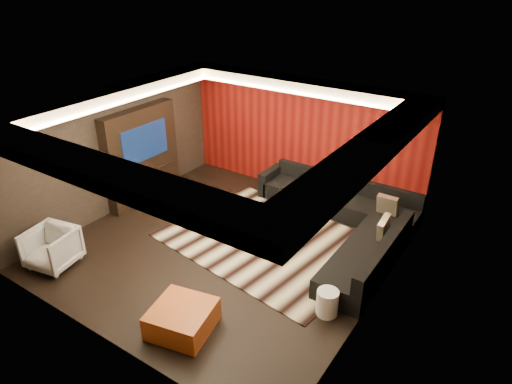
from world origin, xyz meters
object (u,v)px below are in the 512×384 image
Objects in this scene: armchair at (52,248)px; white_side_table at (327,303)px; coffee_table at (273,216)px; sectional_sofa at (347,220)px; drum_stool at (248,219)px; orange_ottoman at (182,318)px.

white_side_table is at bearing 7.72° from armchair.
coffee_table is 1.58m from sectional_sofa.
sectional_sofa reaches higher than armchair.
white_side_table reaches higher than coffee_table.
sectional_sofa reaches higher than white_side_table.
sectional_sofa is at bearing 30.24° from drum_stool.
armchair is at bearing -178.45° from orange_ottoman.
drum_stool is 0.87× the size of white_side_table.
drum_stool is at bearing -149.76° from sectional_sofa.
orange_ottoman is at bearing -9.40° from armchair.
orange_ottoman is 3.11m from armchair.
coffee_table is 3.03m from white_side_table.
orange_ottoman is (0.84, -3.01, -0.01)m from drum_stool.
white_side_table is (2.54, -1.47, 0.01)m from drum_stool.
coffee_table is 4.45m from armchair.
sectional_sofa is (1.78, 1.04, 0.05)m from drum_stool.
armchair reaches higher than white_side_table.
drum_stool is at bearing 42.87° from armchair.
drum_stool is 2.06m from sectional_sofa.
sectional_sofa is at bearing 76.97° from orange_ottoman.
armchair is (-3.11, -0.08, 0.17)m from orange_ottoman.
white_side_table is 2.30m from orange_ottoman.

